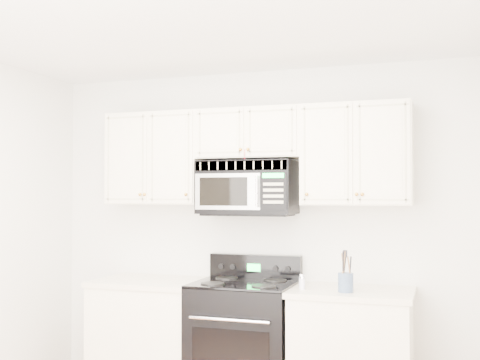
% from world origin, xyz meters
% --- Properties ---
extents(room, '(3.51, 3.51, 2.61)m').
position_xyz_m(room, '(0.00, 0.00, 1.30)').
color(room, brown).
rests_on(room, ground).
extents(base_cabinet_left, '(0.86, 0.65, 0.92)m').
position_xyz_m(base_cabinet_left, '(-0.80, 1.44, 0.43)').
color(base_cabinet_left, beige).
rests_on(base_cabinet_left, ground).
extents(base_cabinet_right, '(0.86, 0.65, 0.92)m').
position_xyz_m(base_cabinet_right, '(0.80, 1.44, 0.43)').
color(base_cabinet_right, beige).
rests_on(base_cabinet_right, ground).
extents(range, '(0.75, 0.69, 1.12)m').
position_xyz_m(range, '(-0.01, 1.43, 0.48)').
color(range, black).
rests_on(range, ground).
extents(upper_cabinets, '(2.44, 0.37, 0.75)m').
position_xyz_m(upper_cabinets, '(0.00, 1.58, 1.93)').
color(upper_cabinets, beige).
rests_on(upper_cabinets, ground).
extents(microwave, '(0.75, 0.42, 0.41)m').
position_xyz_m(microwave, '(-0.03, 1.56, 1.66)').
color(microwave, black).
rests_on(microwave, ground).
extents(utensil_crock, '(0.11, 0.11, 0.29)m').
position_xyz_m(utensil_crock, '(0.78, 1.30, 0.99)').
color(utensil_crock, '#455B7C').
rests_on(utensil_crock, base_cabinet_right).
extents(shaker_salt, '(0.04, 0.04, 0.11)m').
position_xyz_m(shaker_salt, '(0.46, 1.34, 0.97)').
color(shaker_salt, silver).
rests_on(shaker_salt, base_cabinet_right).
extents(shaker_pepper, '(0.04, 0.04, 0.09)m').
position_xyz_m(shaker_pepper, '(0.46, 1.32, 0.97)').
color(shaker_pepper, silver).
rests_on(shaker_pepper, base_cabinet_right).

